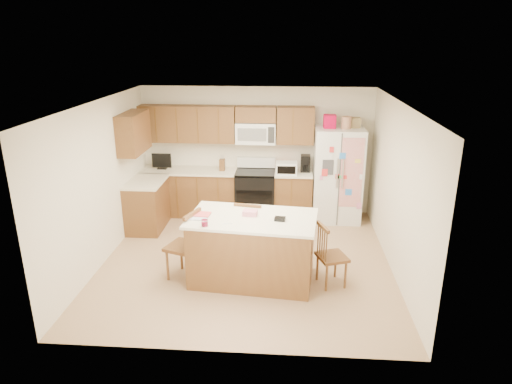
# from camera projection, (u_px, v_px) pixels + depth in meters

# --- Properties ---
(ground) EXTENTS (4.50, 4.50, 0.00)m
(ground) POSITION_uv_depth(u_px,v_px,m) (247.00, 260.00, 7.31)
(ground) COLOR #967A62
(ground) RESTS_ON ground
(room_shell) EXTENTS (4.60, 4.60, 2.52)m
(room_shell) POSITION_uv_depth(u_px,v_px,m) (246.00, 174.00, 6.84)
(room_shell) COLOR beige
(room_shell) RESTS_ON ground
(cabinetry) EXTENTS (3.36, 1.56, 2.15)m
(cabinetry) POSITION_uv_depth(u_px,v_px,m) (204.00, 172.00, 8.77)
(cabinetry) COLOR brown
(cabinetry) RESTS_ON ground
(stove) EXTENTS (0.76, 0.65, 1.13)m
(stove) POSITION_uv_depth(u_px,v_px,m) (255.00, 193.00, 8.98)
(stove) COLOR black
(stove) RESTS_ON ground
(refrigerator) EXTENTS (0.90, 0.79, 2.04)m
(refrigerator) POSITION_uv_depth(u_px,v_px,m) (337.00, 174.00, 8.67)
(refrigerator) COLOR white
(refrigerator) RESTS_ON ground
(island) EXTENTS (1.89, 1.22, 1.07)m
(island) POSITION_uv_depth(u_px,v_px,m) (252.00, 248.00, 6.59)
(island) COLOR brown
(island) RESTS_ON ground
(windsor_chair_left) EXTENTS (0.56, 0.58, 1.06)m
(windsor_chair_left) POSITION_uv_depth(u_px,v_px,m) (185.00, 246.00, 6.65)
(windsor_chair_left) COLOR brown
(windsor_chair_left) RESTS_ON ground
(windsor_chair_back) EXTENTS (0.50, 0.49, 1.02)m
(windsor_chair_back) POSITION_uv_depth(u_px,v_px,m) (250.00, 233.00, 7.12)
(windsor_chair_back) COLOR brown
(windsor_chair_back) RESTS_ON ground
(windsor_chair_right) EXTENTS (0.50, 0.51, 0.94)m
(windsor_chair_right) POSITION_uv_depth(u_px,v_px,m) (330.00, 256.00, 6.46)
(windsor_chair_right) COLOR brown
(windsor_chair_right) RESTS_ON ground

